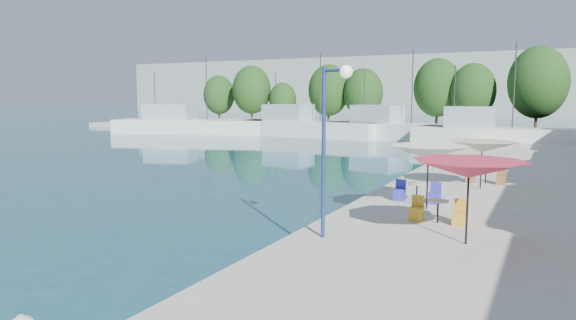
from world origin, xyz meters
The scene contains 21 objects.
quay_far centered at (-8.00, 67.00, 0.30)m, with size 90.00×16.00×0.60m, color #ABA69B.
hill_west centered at (-30.00, 160.00, 8.00)m, with size 180.00×40.00×16.00m, color gray.
trawler_01 centered at (-29.15, 54.03, 1.07)m, with size 20.68×11.23×10.20m.
trawler_02 centered at (-13.79, 56.56, 1.07)m, with size 18.47×6.49×10.20m.
trawler_03 centered at (-2.93, 57.04, 1.07)m, with size 17.84×8.51×10.20m.
trawler_04 centered at (7.58, 53.15, 1.07)m, with size 15.33×4.74×10.20m.
tree_01 centered at (-36.68, 71.71, 5.00)m, with size 5.15×5.15×7.62m.
tree_02 centered at (-29.68, 70.61, 5.79)m, with size 6.08×6.08×8.99m.
tree_03 centered at (-24.63, 71.57, 4.24)m, with size 4.27×4.27×6.32m.
tree_04 centered at (-15.96, 69.33, 5.62)m, with size 5.88×5.88×8.70m.
tree_05 centered at (-10.77, 69.29, 5.25)m, with size 5.44×5.44×8.05m.
tree_06 centered at (-1.05, 71.01, 5.91)m, with size 6.21×6.21×9.20m.
tree_07 centered at (3.59, 69.88, 5.43)m, with size 5.66×5.66×8.37m.
tree_08 centered at (11.02, 68.41, 6.40)m, with size 6.79×6.79×10.05m.
umbrella_pink centered at (10.90, 15.86, 2.75)m, with size 3.19×3.19×2.40m.
umbrella_white centered at (8.89, 20.01, 2.73)m, with size 2.92×2.92×2.38m.
umbrella_cream centered at (10.13, 25.37, 2.52)m, with size 3.12×3.12×2.17m.
cafe_table_01 centered at (9.69, 17.99, 0.89)m, with size 1.82×0.70×0.76m.
cafe_table_02 centered at (8.26, 21.06, 0.89)m, with size 1.82×0.70×0.76m.
cafe_table_03 centered at (10.16, 27.00, 0.89)m, with size 1.82×0.70×0.76m.
street_lamp centered at (7.30, 14.55, 4.09)m, with size 1.00×0.48×5.03m.
Camera 1 is at (12.94, 0.93, 4.77)m, focal length 32.00 mm.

